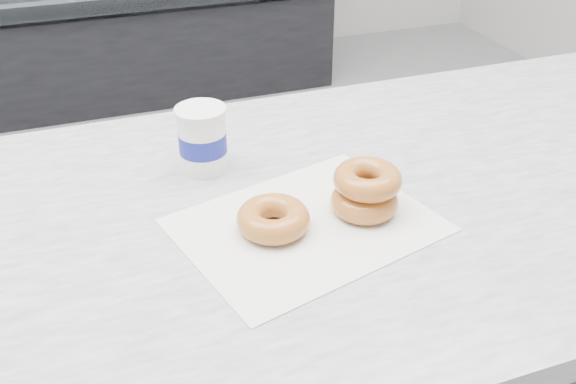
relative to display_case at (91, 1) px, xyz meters
The scene contains 6 objects.
ground 2.18m from the display_case, 90.00° to the right, with size 5.00×5.00×0.00m, color gray.
display_case is the anchor object (origin of this frame).
wax_paper 2.81m from the display_case, 87.91° to the right, with size 0.34×0.26×0.00m, color silver.
donut_single 2.80m from the display_case, 88.87° to the right, with size 0.10×0.10×0.04m, color #BF7034.
donut_stack 2.81m from the display_case, 86.02° to the right, with size 0.13×0.13×0.07m.
coffee_cup 2.61m from the display_case, 89.88° to the right, with size 0.09×0.09×0.11m.
Camera 1 is at (-0.17, -1.33, 1.42)m, focal length 40.00 mm.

